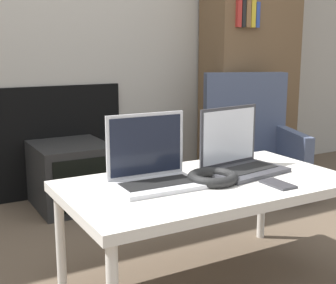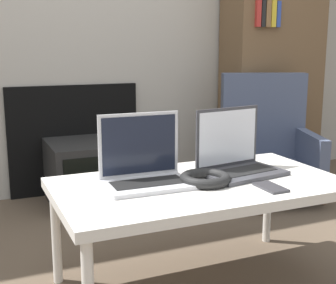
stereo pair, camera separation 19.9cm
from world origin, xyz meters
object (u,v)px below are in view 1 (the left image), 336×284
Objects in this scene: laptop_right at (238,156)px; armchair at (250,141)px; phone at (278,184)px; headphones at (213,177)px; laptop_left at (153,168)px; tv at (71,175)px.

laptop_right is 0.45× the size of armchair.
headphones is at bearing 141.17° from phone.
phone is (0.39, -0.23, -0.06)m from laptop_left.
armchair is at bearing -13.96° from tv.
laptop_right reaches higher than tv.
armchair reaches higher than headphones.
armchair is at bearing 37.64° from laptop_left.
tv is 1.14m from armchair.
armchair reaches higher than tv.
laptop_left reaches higher than tv.
laptop_right is 2.64× the size of phone.
tv is at bearing -173.33° from armchair.
laptop_left is at bearing 171.03° from laptop_right.
tv is at bearing 104.96° from phone.
armchair is at bearing 39.35° from laptop_right.
laptop_right is at bearing -72.03° from tv.
laptop_right is at bearing 24.87° from headphones.
laptop_right is at bearing 89.99° from phone.
laptop_right reaches higher than phone.
tv is (-0.36, 1.10, -0.30)m from laptop_right.
tv is (0.03, 1.10, -0.30)m from laptop_left.
armchair is (0.74, 0.83, -0.15)m from laptop_right.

